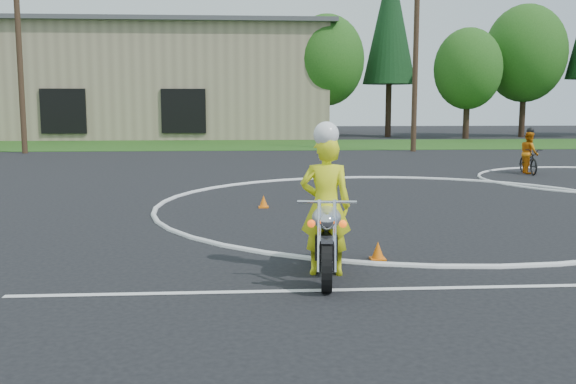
{
  "coord_description": "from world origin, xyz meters",
  "views": [
    {
      "loc": [
        -3.85,
        -12.27,
        2.48
      ],
      "look_at": [
        -3.18,
        -2.25,
        1.1
      ],
      "focal_mm": 40.0,
      "sensor_mm": 36.0,
      "label": 1
    }
  ],
  "objects": [
    {
      "name": "rider_primary_grp",
      "position": [
        -2.7,
        -3.15,
        1.08
      ],
      "size": [
        0.79,
        0.57,
        2.24
      ],
      "rotation": [
        0.0,
        0.0,
        -0.12
      ],
      "color": "#F2F519",
      "rests_on": "ground"
    },
    {
      "name": "rider_second_grp",
      "position": [
        6.29,
        9.99,
        0.59
      ],
      "size": [
        0.76,
        1.77,
        1.66
      ],
      "rotation": [
        0.0,
        0.0,
        -0.09
      ],
      "color": "black",
      "rests_on": "ground"
    },
    {
      "name": "treeline",
      "position": [
        14.78,
        34.61,
        6.62
      ],
      "size": [
        38.2,
        8.1,
        14.52
      ],
      "color": "#382619",
      "rests_on": "ground"
    },
    {
      "name": "grass_strip",
      "position": [
        0.0,
        27.0,
        0.01
      ],
      "size": [
        120.0,
        10.0,
        0.02
      ],
      "primitive_type": "cube",
      "color": "#1E4714",
      "rests_on": "ground"
    },
    {
      "name": "course_markings",
      "position": [
        2.17,
        4.35,
        0.01
      ],
      "size": [
        19.05,
        19.05,
        0.12
      ],
      "color": "silver",
      "rests_on": "ground"
    },
    {
      "name": "ground",
      "position": [
        0.0,
        0.0,
        0.0
      ],
      "size": [
        120.0,
        120.0,
        0.0
      ],
      "primitive_type": "plane",
      "color": "black",
      "rests_on": "ground"
    },
    {
      "name": "utility_poles",
      "position": [
        5.0,
        21.0,
        5.2
      ],
      "size": [
        41.6,
        1.12,
        10.0
      ],
      "color": "#473321",
      "rests_on": "ground"
    },
    {
      "name": "warehouse",
      "position": [
        -18.0,
        39.99,
        4.16
      ],
      "size": [
        41.0,
        17.0,
        8.3
      ],
      "color": "tan",
      "rests_on": "ground"
    },
    {
      "name": "primary_motorcycle",
      "position": [
        -2.7,
        -3.29,
        0.59
      ],
      "size": [
        0.8,
        2.29,
        1.21
      ],
      "rotation": [
        0.0,
        0.0,
        -0.12
      ],
      "color": "black",
      "rests_on": "ground"
    }
  ]
}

